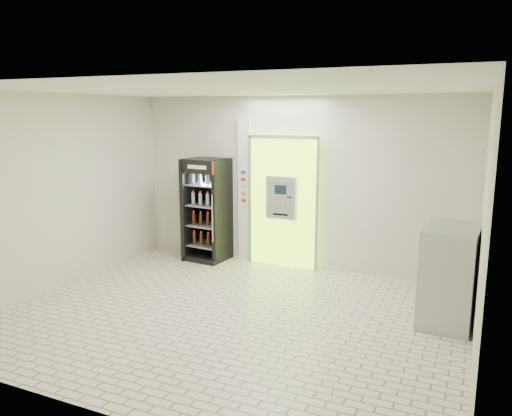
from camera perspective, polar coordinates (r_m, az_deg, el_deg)
The scene contains 7 objects.
ground at distance 6.95m, azimuth -2.69°, elevation -12.15°, with size 6.00×6.00×0.00m, color beige.
room_shell at distance 6.45m, azimuth -2.83°, elevation 3.07°, with size 6.00×6.00×6.00m.
atm_assembly at distance 8.82m, azimuth 3.18°, elevation 0.78°, with size 1.30×0.24×2.33m.
pillar at distance 9.14m, azimuth -1.30°, elevation 1.97°, with size 0.22×0.11×2.60m.
beverage_cooler at distance 9.27m, azimuth -5.60°, elevation -0.42°, with size 0.77×0.71×1.89m.
steel_cabinet at distance 6.98m, azimuth 21.25°, elevation -7.16°, with size 0.72×1.01×1.29m.
exit_sign at distance 7.12m, azimuth 24.85°, elevation 5.08°, with size 0.02×0.22×0.26m.
Camera 1 is at (2.91, -5.69, 2.72)m, focal length 35.00 mm.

